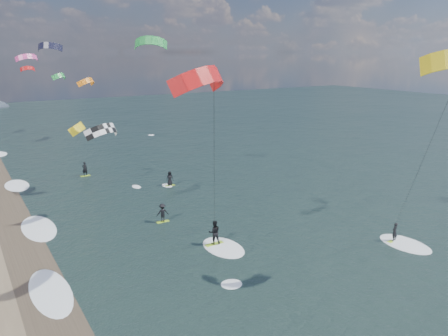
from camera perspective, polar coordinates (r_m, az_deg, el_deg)
kitesurfer_near_a at (r=28.83m, az=27.13°, el=6.40°), size 7.57×8.93×14.85m
kitesurfer_near_b at (r=26.00m, az=-1.08°, el=4.20°), size 7.32×9.13×14.04m
far_kitesurfers at (r=43.95m, az=-10.15°, el=-2.95°), size 7.94×18.69×1.72m
bg_kite_field at (r=66.09m, az=-19.90°, el=11.66°), size 12.56×67.74×9.46m
shoreline_surf at (r=29.46m, az=-20.06°, el=-14.74°), size 2.40×79.40×0.11m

